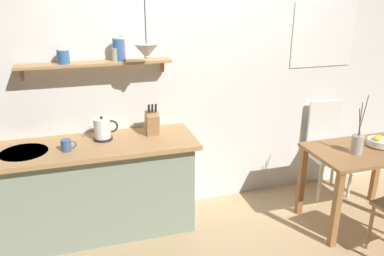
{
  "coord_description": "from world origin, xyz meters",
  "views": [
    {
      "loc": [
        -1.03,
        -2.84,
        2.12
      ],
      "look_at": [
        -0.1,
        0.25,
        0.95
      ],
      "focal_mm": 36.06,
      "sensor_mm": 36.0,
      "label": 1
    }
  ],
  "objects": [
    {
      "name": "dining_chair_far",
      "position": [
        1.46,
        0.42,
        0.54
      ],
      "size": [
        0.44,
        0.41,
        1.0
      ],
      "color": "white",
      "rests_on": "ground_plane"
    },
    {
      "name": "back_wall",
      "position": [
        0.21,
        0.65,
        1.35
      ],
      "size": [
        6.8,
        0.11,
        2.7
      ],
      "color": "white",
      "rests_on": "ground_plane"
    },
    {
      "name": "dining_table",
      "position": [
        1.4,
        -0.21,
        0.62
      ],
      "size": [
        0.98,
        0.64,
        0.75
      ],
      "color": "#9E6B3D",
      "rests_on": "ground_plane"
    },
    {
      "name": "knife_block",
      "position": [
        -0.44,
        0.38,
        0.99
      ],
      "size": [
        0.11,
        0.18,
        0.29
      ],
      "color": "tan",
      "rests_on": "kitchen_counter"
    },
    {
      "name": "ground_plane",
      "position": [
        0.0,
        0.0,
        0.0
      ],
      "size": [
        14.0,
        14.0,
        0.0
      ],
      "primitive_type": "plane",
      "color": "tan"
    },
    {
      "name": "kitchen_counter",
      "position": [
        -1.0,
        0.32,
        0.45
      ],
      "size": [
        1.83,
        0.63,
        0.88
      ],
      "color": "gray",
      "rests_on": "ground_plane"
    },
    {
      "name": "wall_shelf",
      "position": [
        -0.83,
        0.49,
        1.57
      ],
      "size": [
        1.29,
        0.2,
        0.33
      ],
      "color": "tan"
    },
    {
      "name": "twig_vase",
      "position": [
        1.26,
        -0.26,
        0.84
      ],
      "size": [
        0.11,
        0.1,
        0.53
      ],
      "color": "#B7B2A8",
      "rests_on": "dining_table"
    },
    {
      "name": "coffee_mug_by_sink",
      "position": [
        -1.17,
        0.21,
        0.93
      ],
      "size": [
        0.12,
        0.08,
        0.1
      ],
      "color": "#3D5B89",
      "rests_on": "kitchen_counter"
    },
    {
      "name": "electric_kettle",
      "position": [
        -0.87,
        0.38,
        0.98
      ],
      "size": [
        0.25,
        0.17,
        0.21
      ],
      "color": "black",
      "rests_on": "kitchen_counter"
    },
    {
      "name": "pendant_lamp",
      "position": [
        -0.48,
        0.27,
        1.64
      ],
      "size": [
        0.2,
        0.2,
        0.5
      ],
      "color": "black"
    },
    {
      "name": "fruit_bowl",
      "position": [
        1.57,
        -0.19,
        0.79
      ],
      "size": [
        0.22,
        0.22,
        0.11
      ],
      "color": "silver",
      "rests_on": "dining_table"
    }
  ]
}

